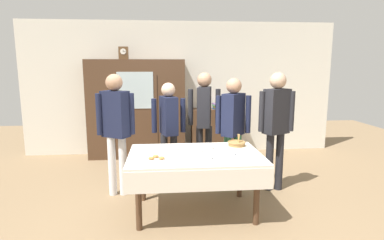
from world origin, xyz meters
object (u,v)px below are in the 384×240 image
object	(u,v)px
wall_cabinet	(137,109)
book_stack	(216,106)
tea_cup_far_left	(232,153)
person_behind_table_left	(233,123)
mantel_clock	(123,53)
tea_cup_front_edge	(209,157)
tea_cup_mid_left	(200,151)
spoon_front_edge	(221,153)
person_behind_table_right	(276,119)
person_beside_shelf	(116,122)
person_by_cabinet	(204,114)
pastry_plate	(156,159)
dining_table	(195,162)
spoon_mid_right	(196,159)
bookshelf_low	(216,131)
bread_basket	(237,143)
tea_cup_mid_right	(175,149)
person_near_right_end	(169,123)
tea_cup_back_edge	(210,147)

from	to	relation	value
wall_cabinet	book_stack	world-z (taller)	wall_cabinet
tea_cup_far_left	person_behind_table_left	distance (m)	0.89
mantel_clock	tea_cup_front_edge	size ratio (longest dim) A/B	1.85
person_behind_table_left	wall_cabinet	bearing A→B (deg)	129.83
tea_cup_mid_left	spoon_front_edge	world-z (taller)	tea_cup_mid_left
person_behind_table_right	person_beside_shelf	size ratio (longest dim) A/B	1.01
mantel_clock	person_beside_shelf	size ratio (longest dim) A/B	0.14
person_by_cabinet	pastry_plate	bearing A→B (deg)	-116.83
dining_table	wall_cabinet	world-z (taller)	wall_cabinet
wall_cabinet	spoon_mid_right	size ratio (longest dim) A/B	16.25
book_stack	person_beside_shelf	distance (m)	2.63
bookshelf_low	spoon_mid_right	bearing A→B (deg)	-104.16
tea_cup_far_left	bread_basket	xyz separation A→B (m)	(0.16, 0.45, 0.01)
book_stack	tea_cup_far_left	distance (m)	2.75
bread_basket	pastry_plate	bearing A→B (deg)	-152.47
wall_cabinet	mantel_clock	bearing A→B (deg)	-179.83
tea_cup_far_left	pastry_plate	xyz separation A→B (m)	(-0.90, -0.11, -0.02)
tea_cup_mid_right	bread_basket	xyz separation A→B (m)	(0.83, 0.18, 0.01)
bread_basket	person_behind_table_right	size ratio (longest dim) A/B	0.14
person_near_right_end	person_behind_table_right	distance (m)	1.60
book_stack	person_beside_shelf	bearing A→B (deg)	-131.27
book_stack	person_by_cabinet	world-z (taller)	person_by_cabinet
spoon_mid_right	person_behind_table_left	world-z (taller)	person_behind_table_left
pastry_plate	book_stack	bearing A→B (deg)	67.58
pastry_plate	tea_cup_front_edge	bearing A→B (deg)	-3.72
person_near_right_end	tea_cup_mid_left	bearing A→B (deg)	-70.63
tea_cup_back_edge	tea_cup_far_left	bearing A→B (deg)	-54.83
tea_cup_far_left	spoon_front_edge	xyz separation A→B (m)	(-0.12, 0.09, -0.02)
book_stack	tea_cup_back_edge	world-z (taller)	book_stack
person_by_cabinet	person_behind_table_right	bearing A→B (deg)	-33.78
wall_cabinet	spoon_mid_right	distance (m)	2.94
bread_basket	person_behind_table_left	distance (m)	0.45
spoon_mid_right	person_behind_table_left	size ratio (longest dim) A/B	0.07
mantel_clock	person_behind_table_right	size ratio (longest dim) A/B	0.14
person_behind_table_left	person_beside_shelf	size ratio (longest dim) A/B	0.96
wall_cabinet	tea_cup_back_edge	size ratio (longest dim) A/B	14.87
tea_cup_back_edge	tea_cup_mid_right	bearing A→B (deg)	-174.83
tea_cup_mid_left	person_behind_table_left	distance (m)	0.92
person_beside_shelf	dining_table	bearing A→B (deg)	-32.66
mantel_clock	person_behind_table_right	bearing A→B (deg)	-39.69
tea_cup_far_left	bread_basket	distance (m)	0.48
mantel_clock	book_stack	world-z (taller)	mantel_clock
spoon_mid_right	person_behind_table_right	distance (m)	1.54
tea_cup_far_left	spoon_mid_right	world-z (taller)	tea_cup_far_left
spoon_front_edge	person_beside_shelf	world-z (taller)	person_beside_shelf
tea_cup_mid_left	person_beside_shelf	distance (m)	1.27
tea_cup_back_edge	person_by_cabinet	size ratio (longest dim) A/B	0.08
mantel_clock	person_beside_shelf	xyz separation A→B (m)	(0.09, -1.93, -1.01)
person_beside_shelf	tea_cup_mid_left	bearing A→B (deg)	-28.57
person_near_right_end	person_behind_table_right	bearing A→B (deg)	-16.50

